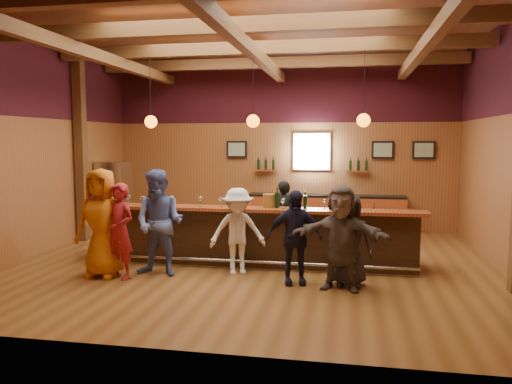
% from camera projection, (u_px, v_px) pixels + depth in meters
% --- Properties ---
extents(room, '(9.04, 9.00, 4.52)m').
position_uv_depth(room, '(254.00, 93.00, 9.21)').
color(room, brown).
rests_on(room, ground).
extents(bar_counter, '(6.30, 1.07, 1.11)m').
position_uv_depth(bar_counter, '(255.00, 236.00, 9.58)').
color(bar_counter, black).
rests_on(bar_counter, ground).
extents(back_bar_cabinet, '(4.00, 0.52, 0.95)m').
position_uv_depth(back_bar_cabinet, '(326.00, 213.00, 12.86)').
color(back_bar_cabinet, '#8E3819').
rests_on(back_bar_cabinet, ground).
extents(window, '(0.95, 0.09, 0.95)m').
position_uv_depth(window, '(312.00, 152.00, 12.99)').
color(window, silver).
rests_on(window, room).
extents(framed_pictures, '(5.35, 0.05, 0.45)m').
position_uv_depth(framed_pictures, '(345.00, 150.00, 12.82)').
color(framed_pictures, black).
rests_on(framed_pictures, room).
extents(wine_shelves, '(3.00, 0.18, 0.30)m').
position_uv_depth(wine_shelves, '(311.00, 168.00, 12.97)').
color(wine_shelves, '#8E3819').
rests_on(wine_shelves, room).
extents(pendant_lights, '(4.24, 0.24, 1.37)m').
position_uv_depth(pendant_lights, '(253.00, 121.00, 9.21)').
color(pendant_lights, black).
rests_on(pendant_lights, room).
extents(stainless_fridge, '(0.70, 0.70, 1.80)m').
position_uv_depth(stainless_fridge, '(114.00, 197.00, 12.69)').
color(stainless_fridge, silver).
rests_on(stainless_fridge, ground).
extents(customer_orange, '(0.93, 0.62, 1.87)m').
position_uv_depth(customer_orange, '(102.00, 223.00, 8.55)').
color(customer_orange, '#C36512').
rests_on(customer_orange, ground).
extents(customer_redvest, '(0.70, 0.58, 1.63)m').
position_uv_depth(customer_redvest, '(120.00, 231.00, 8.44)').
color(customer_redvest, maroon).
rests_on(customer_redvest, ground).
extents(customer_denim, '(0.97, 0.80, 1.85)m').
position_uv_depth(customer_denim, '(160.00, 223.00, 8.63)').
color(customer_denim, '#576BAE').
rests_on(customer_denim, ground).
extents(customer_white, '(1.11, 0.86, 1.52)m').
position_uv_depth(customer_white, '(238.00, 231.00, 8.76)').
color(customer_white, white).
rests_on(customer_white, ground).
extents(customer_navy, '(0.97, 0.57, 1.55)m').
position_uv_depth(customer_navy, '(294.00, 237.00, 8.12)').
color(customer_navy, '#181830').
rests_on(customer_navy, ground).
extents(customer_brown, '(1.59, 0.69, 1.66)m').
position_uv_depth(customer_brown, '(341.00, 238.00, 7.80)').
color(customer_brown, '#584D46').
rests_on(customer_brown, ground).
extents(customer_dark, '(0.74, 0.49, 1.50)m').
position_uv_depth(customer_dark, '(349.00, 240.00, 8.01)').
color(customer_dark, black).
rests_on(customer_dark, ground).
extents(bartender, '(0.56, 0.38, 1.50)m').
position_uv_depth(bartender, '(283.00, 216.00, 10.57)').
color(bartender, black).
rests_on(bartender, ground).
extents(ice_bucket, '(0.23, 0.23, 0.25)m').
position_uv_depth(ice_bucket, '(269.00, 201.00, 9.22)').
color(ice_bucket, brown).
rests_on(ice_bucket, bar_counter).
extents(bottle_a, '(0.08, 0.08, 0.38)m').
position_uv_depth(bottle_a, '(277.00, 200.00, 9.16)').
color(bottle_a, black).
rests_on(bottle_a, bar_counter).
extents(bottle_b, '(0.07, 0.07, 0.31)m').
position_uv_depth(bottle_b, '(305.00, 202.00, 9.10)').
color(bottle_b, black).
rests_on(bottle_b, bar_counter).
extents(glass_a, '(0.09, 0.09, 0.19)m').
position_uv_depth(glass_a, '(128.00, 197.00, 9.64)').
color(glass_a, silver).
rests_on(glass_a, bar_counter).
extents(glass_b, '(0.08, 0.08, 0.18)m').
position_uv_depth(glass_b, '(142.00, 198.00, 9.57)').
color(glass_b, silver).
rests_on(glass_b, bar_counter).
extents(glass_c, '(0.07, 0.07, 0.16)m').
position_uv_depth(glass_c, '(172.00, 199.00, 9.48)').
color(glass_c, silver).
rests_on(glass_c, bar_counter).
extents(glass_d, '(0.09, 0.09, 0.19)m').
position_uv_depth(glass_d, '(201.00, 199.00, 9.34)').
color(glass_d, silver).
rests_on(glass_d, bar_counter).
extents(glass_e, '(0.08, 0.08, 0.18)m').
position_uv_depth(glass_e, '(221.00, 200.00, 9.35)').
color(glass_e, silver).
rests_on(glass_e, bar_counter).
extents(glass_f, '(0.08, 0.08, 0.19)m').
position_uv_depth(glass_f, '(283.00, 201.00, 9.04)').
color(glass_f, silver).
rests_on(glass_f, bar_counter).
extents(glass_g, '(0.08, 0.08, 0.18)m').
position_uv_depth(glass_g, '(324.00, 202.00, 9.06)').
color(glass_g, silver).
rests_on(glass_g, bar_counter).
extents(glass_h, '(0.08, 0.08, 0.18)m').
position_uv_depth(glass_h, '(354.00, 203.00, 8.82)').
color(glass_h, silver).
rests_on(glass_h, bar_counter).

